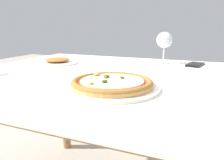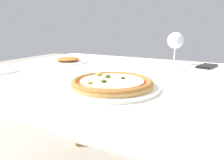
{
  "view_description": "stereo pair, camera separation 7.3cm",
  "coord_description": "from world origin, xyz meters",
  "px_view_note": "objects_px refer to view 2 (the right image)",
  "views": [
    {
      "loc": [
        0.39,
        -0.86,
        0.92
      ],
      "look_at": [
        0.12,
        -0.21,
        0.75
      ],
      "focal_mm": 35.0,
      "sensor_mm": 36.0,
      "label": 1
    },
    {
      "loc": [
        0.45,
        -0.83,
        0.92
      ],
      "look_at": [
        0.12,
        -0.21,
        0.75
      ],
      "focal_mm": 35.0,
      "sensor_mm": 36.0,
      "label": 2
    }
  ],
  "objects_px": {
    "pizza_plate": "(112,84)",
    "wine_glass_far_left": "(175,41)",
    "dining_table": "(111,91)",
    "fork": "(2,74)",
    "side_plate": "(68,61)",
    "cell_phone": "(207,66)"
  },
  "relations": [
    {
      "from": "fork",
      "to": "cell_phone",
      "type": "height_order",
      "value": "cell_phone"
    },
    {
      "from": "cell_phone",
      "to": "wine_glass_far_left",
      "type": "bearing_deg",
      "value": 177.53
    },
    {
      "from": "cell_phone",
      "to": "fork",
      "type": "bearing_deg",
      "value": -140.82
    },
    {
      "from": "dining_table",
      "to": "pizza_plate",
      "type": "xyz_separation_m",
      "value": [
        0.12,
        -0.21,
        0.1
      ]
    },
    {
      "from": "pizza_plate",
      "to": "side_plate",
      "type": "xyz_separation_m",
      "value": [
        -0.48,
        0.36,
        -0.0
      ]
    },
    {
      "from": "wine_glass_far_left",
      "to": "cell_phone",
      "type": "bearing_deg",
      "value": -2.47
    },
    {
      "from": "wine_glass_far_left",
      "to": "cell_phone",
      "type": "distance_m",
      "value": 0.21
    },
    {
      "from": "wine_glass_far_left",
      "to": "side_plate",
      "type": "bearing_deg",
      "value": -156.87
    },
    {
      "from": "pizza_plate",
      "to": "fork",
      "type": "relative_size",
      "value": 1.9
    },
    {
      "from": "fork",
      "to": "cell_phone",
      "type": "xyz_separation_m",
      "value": [
        0.76,
        0.62,
        0.0
      ]
    },
    {
      "from": "cell_phone",
      "to": "dining_table",
      "type": "bearing_deg",
      "value": -133.51
    },
    {
      "from": "cell_phone",
      "to": "side_plate",
      "type": "distance_m",
      "value": 0.76
    },
    {
      "from": "dining_table",
      "to": "cell_phone",
      "type": "xyz_separation_m",
      "value": [
        0.36,
        0.38,
        0.08
      ]
    },
    {
      "from": "pizza_plate",
      "to": "fork",
      "type": "xyz_separation_m",
      "value": [
        -0.52,
        -0.04,
        -0.01
      ]
    },
    {
      "from": "dining_table",
      "to": "fork",
      "type": "bearing_deg",
      "value": -148.91
    },
    {
      "from": "cell_phone",
      "to": "side_plate",
      "type": "height_order",
      "value": "side_plate"
    },
    {
      "from": "pizza_plate",
      "to": "cell_phone",
      "type": "distance_m",
      "value": 0.63
    },
    {
      "from": "pizza_plate",
      "to": "wine_glass_far_left",
      "type": "xyz_separation_m",
      "value": [
        0.07,
        0.59,
        0.11
      ]
    },
    {
      "from": "fork",
      "to": "side_plate",
      "type": "xyz_separation_m",
      "value": [
        0.04,
        0.39,
        0.01
      ]
    },
    {
      "from": "fork",
      "to": "side_plate",
      "type": "bearing_deg",
      "value": 84.18
    },
    {
      "from": "dining_table",
      "to": "pizza_plate",
      "type": "distance_m",
      "value": 0.26
    },
    {
      "from": "dining_table",
      "to": "fork",
      "type": "height_order",
      "value": "fork"
    }
  ]
}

